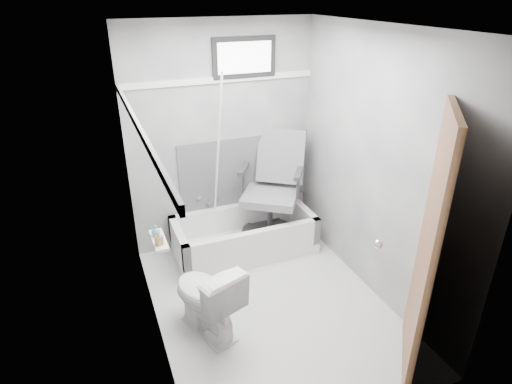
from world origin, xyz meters
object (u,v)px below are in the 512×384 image
toilet (206,298)px  door (490,268)px  bathtub (244,235)px  soap_bottle_b (155,230)px  office_chair (270,189)px  soap_bottle_a (159,238)px

toilet → door: (1.60, -1.19, 0.66)m
bathtub → door: size_ratio=0.75×
bathtub → soap_bottle_b: (-1.03, -0.84, 0.75)m
bathtub → soap_bottle_b: bearing=-140.8°
office_chair → toilet: size_ratio=1.66×
office_chair → toilet: (-1.03, -1.03, -0.36)m
office_chair → toilet: 1.50m
toilet → soap_bottle_b: size_ratio=8.03×
toilet → soap_bottle_b: 0.72m
bathtub → office_chair: size_ratio=1.30×
office_chair → soap_bottle_b: size_ratio=13.34×
soap_bottle_b → door: bearing=-35.4°
soap_bottle_b → toilet: bearing=-28.6°
office_chair → soap_bottle_b: (-1.35, -0.86, 0.26)m
toilet → soap_bottle_b: bearing=-47.8°
door → soap_bottle_b: size_ratio=23.04×
soap_bottle_b → bathtub: bearing=39.2°
bathtub → soap_bottle_a: bearing=-136.5°
bathtub → soap_bottle_b: 1.53m
office_chair → soap_bottle_b: office_chair is taller
office_chair → door: bearing=-41.1°
bathtub → soap_bottle_a: 1.62m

